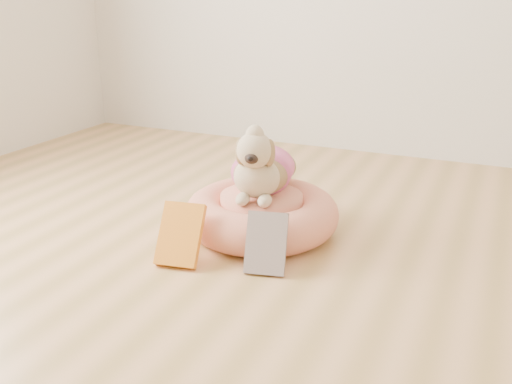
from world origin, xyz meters
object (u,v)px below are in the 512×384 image
at_px(book_yellow, 180,235).
at_px(book_white, 266,243).
at_px(pet_bed, 261,214).
at_px(dog, 261,156).

xyz_separation_m(book_yellow, book_white, (0.29, 0.05, -0.00)).
bearing_deg(pet_bed, book_white, -63.60).
distance_m(dog, book_white, 0.38).
bearing_deg(book_yellow, book_white, 1.08).
xyz_separation_m(pet_bed, book_white, (0.14, -0.28, 0.02)).
bearing_deg(book_yellow, dog, 58.12).
bearing_deg(dog, book_yellow, -124.70).
relative_size(book_yellow, book_white, 1.07).
xyz_separation_m(dog, book_white, (0.15, -0.29, -0.20)).
height_order(pet_bed, book_yellow, book_yellow).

